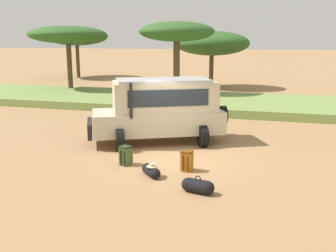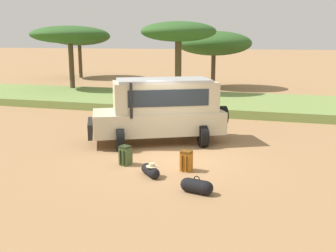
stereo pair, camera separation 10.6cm
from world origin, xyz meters
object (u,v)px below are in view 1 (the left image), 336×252
Objects in this scene: backpack_cluster_center at (187,161)px; acacia_tree_right_mid at (212,43)px; duffel_bag_soft_canvas at (198,186)px; acacia_tree_left_mid at (68,35)px; backpack_beside_front_wheel at (126,156)px; acacia_tree_centre_back at (177,32)px; acacia_tree_far_left at (77,36)px; safari_vehicle at (161,109)px; duffel_bag_low_black_case at (151,171)px.

acacia_tree_right_mid is at bearing 98.23° from backpack_cluster_center.
acacia_tree_left_mid is at bearing 128.70° from duffel_bag_soft_canvas.
backpack_beside_front_wheel is 0.12× the size of acacia_tree_centre_back.
acacia_tree_centre_back reaches higher than acacia_tree_left_mid.
acacia_tree_far_left is 1.16× the size of acacia_tree_left_mid.
safari_vehicle is 0.92× the size of acacia_tree_left_mid.
acacia_tree_right_mid is at bearing 92.89° from backpack_beside_front_wheel.
backpack_cluster_center is 15.68m from acacia_tree_centre_back.
duffel_bag_soft_canvas is (0.68, -1.63, -0.12)m from backpack_cluster_center.
acacia_tree_left_mid is at bearing -63.59° from acacia_tree_far_left.
duffel_bag_low_black_case is 1.80m from duffel_bag_soft_canvas.
acacia_tree_far_left is (-18.70, 27.76, 4.06)m from duffel_bag_soft_canvas.
backpack_cluster_center is (1.99, -0.02, 0.00)m from backpack_beside_front_wheel.
safari_vehicle is 3.22m from backpack_beside_front_wheel.
safari_vehicle is 28.36m from acacia_tree_far_left.
acacia_tree_far_left reaches higher than duffel_bag_soft_canvas.
acacia_tree_far_left reaches higher than acacia_tree_centre_back.
acacia_tree_left_mid is (-12.92, 16.13, 4.04)m from duffel_bag_soft_canvas.
duffel_bag_low_black_case is 0.14× the size of acacia_tree_centre_back.
duffel_bag_soft_canvas is (2.67, -1.64, -0.12)m from backpack_beside_front_wheel.
backpack_beside_front_wheel is at bearing -81.19° from acacia_tree_centre_back.
backpack_cluster_center is at bearing -73.74° from acacia_tree_centre_back.
duffel_bag_soft_canvas is at bearing -62.34° from safari_vehicle.
safari_vehicle is at bearing -54.85° from acacia_tree_far_left.
acacia_tree_right_mid is (-3.73, 22.75, 3.42)m from duffel_bag_soft_canvas.
acacia_tree_centre_back is at bearing -40.07° from acacia_tree_far_left.
backpack_beside_front_wheel is 1.99m from backpack_cluster_center.
acacia_tree_right_mid is (-2.17, 21.87, 3.44)m from duffel_bag_low_black_case.
duffel_bag_low_black_case is at bearing -77.63° from acacia_tree_centre_back.
duffel_bag_soft_canvas is 23.31m from acacia_tree_right_mid.
acacia_tree_left_mid is 0.95× the size of acacia_tree_right_mid.
acacia_tree_right_mid is (-1.27, 18.06, 2.31)m from safari_vehicle.
backpack_cluster_center is at bearing -49.83° from acacia_tree_left_mid.
acacia_tree_right_mid is (-3.05, 21.13, 3.29)m from backpack_cluster_center.
acacia_tree_right_mid is (9.19, 6.62, -0.62)m from acacia_tree_left_mid.
acacia_tree_far_left is 12.99m from acacia_tree_left_mid.
duffel_bag_low_black_case is 0.12× the size of acacia_tree_right_mid.
acacia_tree_centre_back reaches higher than duffel_bag_low_black_case.
acacia_tree_far_left reaches higher than acacia_tree_left_mid.
acacia_tree_right_mid is at bearing 79.79° from acacia_tree_centre_back.
duffel_bag_low_black_case is 22.25m from acacia_tree_right_mid.
backpack_beside_front_wheel is at bearing -93.85° from safari_vehicle.
safari_vehicle is 4.08m from duffel_bag_low_black_case.
acacia_tree_far_left is at bearing 116.41° from acacia_tree_left_mid.
acacia_tree_far_left reaches higher than duffel_bag_low_black_case.
backpack_beside_front_wheel is 21.39m from acacia_tree_right_mid.
safari_vehicle is 8.56× the size of backpack_beside_front_wheel.
backpack_cluster_center is (1.78, -3.07, -0.99)m from safari_vehicle.
acacia_tree_left_mid is (-10.26, 14.49, 3.91)m from backpack_beside_front_wheel.
acacia_tree_right_mid reaches higher than backpack_beside_front_wheel.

